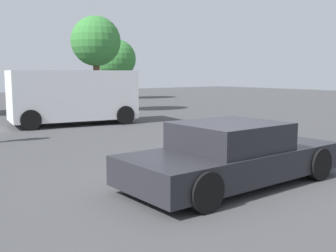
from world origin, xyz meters
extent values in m
plane|color=#424244|center=(0.00, 0.00, 0.00)|extent=(80.00, 80.00, 0.00)
cube|color=#232328|center=(0.01, -0.22, 0.42)|extent=(4.44, 1.79, 0.52)
cube|color=#232328|center=(-0.09, -0.22, 0.93)|extent=(1.87, 1.64, 0.50)
cube|color=slate|center=(0.79, -0.22, 0.93)|extent=(0.06, 1.52, 0.42)
cube|color=slate|center=(-0.97, -0.22, 0.93)|extent=(0.06, 1.52, 0.42)
cylinder|color=black|center=(1.53, 0.62, 0.32)|extent=(0.64, 0.22, 0.64)
cylinder|color=black|center=(1.53, -1.07, 0.32)|extent=(0.64, 0.22, 0.64)
cylinder|color=black|center=(-1.51, 0.62, 0.32)|extent=(0.64, 0.22, 0.64)
cylinder|color=black|center=(-1.51, -1.06, 0.32)|extent=(0.64, 0.22, 0.64)
cube|color=white|center=(1.52, 9.96, 1.21)|extent=(5.19, 2.86, 1.97)
cube|color=slate|center=(3.89, 9.54, 1.64)|extent=(0.35, 1.72, 0.79)
cylinder|color=black|center=(3.51, 10.60, 0.38)|extent=(0.79, 0.38, 0.76)
cylinder|color=black|center=(3.17, 8.69, 0.38)|extent=(0.79, 0.38, 0.76)
cylinder|color=black|center=(-0.14, 11.24, 0.38)|extent=(0.79, 0.38, 0.76)
cylinder|color=black|center=(-0.48, 9.33, 0.38)|extent=(0.79, 0.38, 0.76)
cylinder|color=brown|center=(11.49, 23.18, 1.02)|extent=(0.42, 0.42, 2.04)
sphere|color=#387F38|center=(11.49, 23.18, 3.21)|extent=(3.12, 3.12, 3.12)
cylinder|color=brown|center=(4.85, 14.17, 1.39)|extent=(0.35, 0.35, 2.78)
sphere|color=#387F38|center=(4.85, 14.17, 3.76)|extent=(2.63, 2.63, 2.63)
camera|label=1|loc=(-5.60, -5.39, 2.10)|focal=43.35mm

